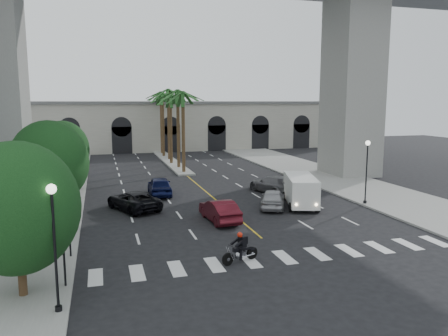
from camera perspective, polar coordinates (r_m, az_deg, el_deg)
ground at (r=26.02m, az=6.56°, el=-10.40°), size 140.00×140.00×0.00m
sidewalk_left at (r=38.98m, az=-23.71°, el=-4.51°), size 8.00×100.00×0.15m
sidewalk_right at (r=45.74m, az=16.80°, el=-2.28°), size 8.00×100.00×0.15m
median at (r=61.98m, az=-6.99°, el=0.86°), size 2.00×24.00×0.20m
pier_building at (r=78.37m, az=-9.02°, el=5.50°), size 71.00×10.50×8.50m
bridge at (r=47.58m, az=0.20°, el=20.86°), size 75.00×13.00×26.00m
palm_a at (r=51.56m, az=-5.40°, el=9.34°), size 3.20×3.20×10.30m
palm_b at (r=55.52m, az=-6.08°, el=9.56°), size 3.20×3.20×10.60m
palm_c at (r=59.41m, az=-7.03°, el=9.04°), size 3.20×3.20×10.10m
palm_d at (r=63.42m, az=-7.31°, el=9.68°), size 3.20×3.20×10.90m
palm_e at (r=67.34m, az=-8.04°, el=9.21°), size 3.20×3.20×10.40m
palm_f at (r=71.34m, az=-8.26°, el=9.39°), size 3.20×3.20×10.70m
street_tree_near at (r=20.46m, az=-25.40°, el=-4.76°), size 5.20×5.20×6.89m
street_tree_mid at (r=33.13m, az=-21.85°, el=0.65°), size 5.44×5.44×7.21m
street_tree_far at (r=45.04m, az=-20.33°, el=2.31°), size 5.04×5.04×6.68m
lamp_post_left_near at (r=18.53m, az=-21.29°, el=-8.43°), size 0.40×0.40×5.35m
lamp_post_left_far at (r=39.07m, az=-18.57°, el=0.49°), size 0.40×0.40×5.35m
lamp_post_right at (r=37.51m, az=18.14°, el=0.19°), size 0.40×0.40×5.35m
traffic_signal_near at (r=21.11m, az=-20.31°, el=-8.31°), size 0.25×0.18×3.65m
traffic_signal_far at (r=24.96m, az=-19.65°, el=-5.68°), size 0.25×0.18×3.65m
motorcycle_rider at (r=23.60m, az=2.26°, el=-10.44°), size 2.21×0.93×1.66m
car_a at (r=35.29m, az=6.39°, el=-3.98°), size 3.55×4.90×1.55m
car_b at (r=31.27m, az=-0.59°, el=-5.56°), size 2.05×4.90×1.58m
car_c at (r=35.20m, az=-11.76°, el=-4.17°), size 4.50×6.02×1.52m
car_d at (r=40.96m, az=6.53°, el=-2.13°), size 3.74×6.15×1.67m
car_e at (r=40.21m, az=-8.40°, el=-2.34°), size 2.30×5.14×1.72m
cargo_van at (r=36.15m, az=9.98°, el=-2.79°), size 3.75×6.16×2.46m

